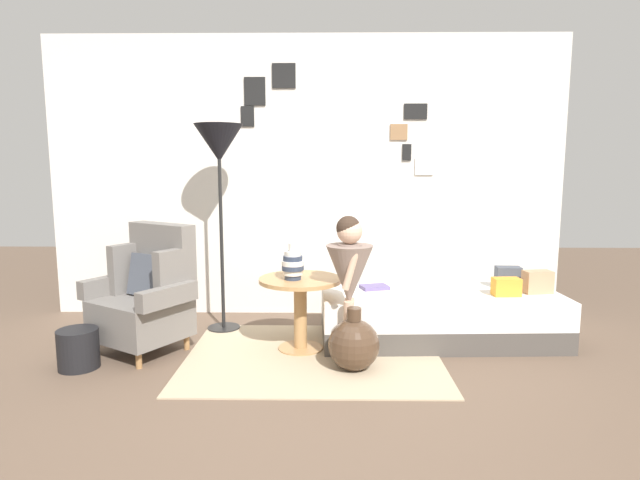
{
  "coord_description": "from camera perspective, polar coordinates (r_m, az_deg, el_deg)",
  "views": [
    {
      "loc": [
        0.2,
        -2.98,
        1.41
      ],
      "look_at": [
        0.15,
        0.95,
        0.85
      ],
      "focal_mm": 29.12,
      "sensor_mm": 36.0,
      "label": 1
    }
  ],
  "objects": [
    {
      "name": "book_on_daybed",
      "position": [
        4.34,
        6.01,
        -5.17
      ],
      "size": [
        0.26,
        0.21,
        0.03
      ],
      "primitive_type": "cube",
      "rotation": [
        0.0,
        0.0,
        0.28
      ],
      "color": "slate",
      "rests_on": "daybed"
    },
    {
      "name": "ground_plane",
      "position": [
        3.3,
        -2.97,
        -17.2
      ],
      "size": [
        12.0,
        12.0,
        0.0
      ],
      "primitive_type": "plane",
      "color": "brown"
    },
    {
      "name": "rug",
      "position": [
        3.97,
        -0.75,
        -12.62
      ],
      "size": [
        1.87,
        1.46,
        0.01
      ],
      "primitive_type": "cube",
      "color": "tan",
      "rests_on": "ground"
    },
    {
      "name": "daybed",
      "position": [
        4.38,
        12.98,
        -8.13
      ],
      "size": [
        1.93,
        0.87,
        0.4
      ],
      "color": "#4C4742",
      "rests_on": "ground"
    },
    {
      "name": "gallery_wall",
      "position": [
        4.93,
        -1.58,
        6.88
      ],
      "size": [
        4.8,
        0.12,
        2.6
      ],
      "color": "silver",
      "rests_on": "ground"
    },
    {
      "name": "floor_lamp",
      "position": [
        4.45,
        -11.03,
        9.56
      ],
      "size": [
        0.41,
        0.41,
        1.76
      ],
      "color": "black",
      "rests_on": "ground"
    },
    {
      "name": "magazine_basket",
      "position": [
        4.09,
        -25.03,
        -10.78
      ],
      "size": [
        0.28,
        0.28,
        0.28
      ],
      "primitive_type": "cylinder",
      "color": "black",
      "rests_on": "ground"
    },
    {
      "name": "armchair",
      "position": [
        4.2,
        -18.43,
        -5.69
      ],
      "size": [
        0.9,
        0.84,
        0.97
      ],
      "color": "#9E7042",
      "rests_on": "ground"
    },
    {
      "name": "person_child",
      "position": [
        3.73,
        3.25,
        -3.29
      ],
      "size": [
        0.34,
        0.34,
        1.06
      ],
      "color": "#D8AD8E",
      "rests_on": "ground"
    },
    {
      "name": "pillow_back",
      "position": [
        4.34,
        19.79,
        -4.87
      ],
      "size": [
        0.21,
        0.13,
        0.14
      ],
      "primitive_type": "cube",
      "rotation": [
        0.0,
        0.0,
        0.05
      ],
      "color": "orange",
      "rests_on": "daybed"
    },
    {
      "name": "demijohn_near",
      "position": [
        3.68,
        3.74,
        -11.36
      ],
      "size": [
        0.36,
        0.36,
        0.44
      ],
      "color": "#473323",
      "rests_on": "ground"
    },
    {
      "name": "vase_striped",
      "position": [
        3.89,
        -3.01,
        -2.7
      ],
      "size": [
        0.17,
        0.17,
        0.28
      ],
      "color": "#2D384C",
      "rests_on": "side_table"
    },
    {
      "name": "side_table",
      "position": [
        3.99,
        -2.15,
        -6.36
      ],
      "size": [
        0.63,
        0.63,
        0.57
      ],
      "color": "tan",
      "rests_on": "ground"
    },
    {
      "name": "pillow_head",
      "position": [
        4.52,
        22.79,
        -4.27
      ],
      "size": [
        0.24,
        0.15,
        0.18
      ],
      "primitive_type": "cube",
      "rotation": [
        0.0,
        0.0,
        0.15
      ],
      "color": "tan",
      "rests_on": "daybed"
    },
    {
      "name": "pillow_mid",
      "position": [
        4.62,
        19.96,
        -3.87
      ],
      "size": [
        0.21,
        0.13,
        0.18
      ],
      "primitive_type": "cube",
      "rotation": [
        0.0,
        0.0,
        -0.05
      ],
      "color": "#474C56",
      "rests_on": "daybed"
    }
  ]
}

